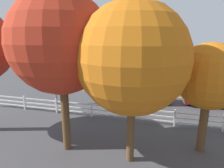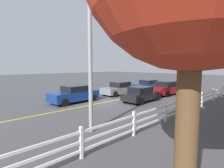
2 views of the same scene
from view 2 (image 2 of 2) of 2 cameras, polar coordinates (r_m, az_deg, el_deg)
The scene contains 9 objects.
ground_plane at distance 15.83m, azimuth -1.92°, elevation -5.84°, with size 120.00×120.00×0.00m, color #444447.
lane_center_stripe at distance 18.71m, azimuth 7.19°, elevation -4.05°, with size 28.00×0.16×0.01m, color gold.
signal_assembly at distance 9.71m, azimuth 0.96°, elevation 15.81°, with size 6.24×0.38×7.01m.
car_0 at distance 24.03m, azimuth 11.39°, elevation -0.34°, with size 4.49×2.10×1.35m.
car_1 at distance 19.70m, azimuth 2.37°, elevation -1.50°, with size 4.20×1.88×1.45m.
car_2 at distance 16.14m, azimuth 9.42°, elevation -3.33°, with size 3.99×2.00×1.37m.
car_3 at distance 20.81m, azimuth 17.37°, elevation -1.24°, with size 4.60×2.18×1.53m.
car_4 at distance 16.00m, azimuth -11.99°, elevation -3.20°, with size 4.43×2.06×1.48m.
white_rail_fence at distance 14.55m, azimuth 25.20°, elevation -5.03°, with size 26.10×0.10×1.15m.
Camera 2 is at (10.44, 11.45, 3.22)m, focal length 28.34 mm.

